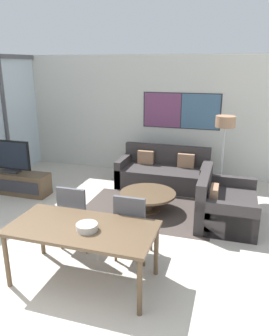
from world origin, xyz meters
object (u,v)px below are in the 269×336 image
dining_chair_left (76,215)px  television (10,157)px  floor_lamp (225,127)px  sofa_side (222,206)px  dining_table (82,232)px  tv_console (13,182)px  sofa_main (164,173)px  dining_chair_centre (132,225)px  fruit_bowl (87,227)px  coffee_table (148,197)px

dining_chair_left → television: bearing=145.4°
floor_lamp → sofa_side: bearing=-85.8°
dining_table → tv_console: bearing=140.3°
tv_console → dining_chair_left: (2.26, -1.56, 0.30)m
dining_chair_left → tv_console: bearing=145.4°
sofa_side → dining_chair_left: 2.51m
sofa_main → dining_chair_centre: 3.01m
floor_lamp → fruit_bowl: bearing=-111.2°
sofa_side → floor_lamp: size_ratio=0.86×
television → coffee_table: size_ratio=0.90×
tv_console → coffee_table: size_ratio=1.57×
television → floor_lamp: size_ratio=0.56×
dining_chair_centre → dining_table: bearing=-125.2°
coffee_table → dining_chair_centre: (0.20, -1.59, 0.26)m
sofa_side → dining_chair_left: dining_chair_left is taller
sofa_side → fruit_bowl: sofa_side is taller
coffee_table → dining_chair_centre: size_ratio=1.05×
tv_console → fruit_bowl: (2.79, -2.30, 0.56)m
coffee_table → floor_lamp: size_ratio=0.63×
fruit_bowl → television: bearing=140.5°
television → floor_lamp: bearing=16.3°
tv_console → television: bearing=90.0°
tv_console → television: (0.00, 0.00, 0.55)m
television → sofa_side: (4.25, -0.04, -0.51)m
television → fruit_bowl: (2.79, -2.30, 0.01)m
fruit_bowl → coffee_table: bearing=86.5°
dining_table → fruit_bowl: 0.17m
tv_console → dining_table: bearing=-39.7°
dining_chair_centre → floor_lamp: bearing=70.1°
sofa_side → coffee_table: bearing=89.7°
tv_console → dining_table: (2.69, -2.24, 0.44)m
fruit_bowl → sofa_side: bearing=57.2°
dining_table → floor_lamp: (1.46, 3.45, 0.74)m
television → tv_console: bearing=-90.0°
fruit_bowl → floor_lamp: floor_lamp is taller
dining_table → coffee_table: bearing=83.9°
tv_console → sofa_side: (4.25, -0.04, 0.05)m
dining_table → dining_chair_left: size_ratio=1.82×
television → dining_table: bearing=-39.7°
dining_chair_centre → coffee_table: bearing=97.1°
fruit_bowl → floor_lamp: bearing=68.8°
television → dining_chair_centre: size_ratio=0.94×
tv_console → dining_table: 3.53m
sofa_main → dining_chair_centre: (0.20, -2.99, 0.25)m
television → dining_table: television is taller
dining_chair_left → fruit_bowl: 0.95m
dining_chair_left → fruit_bowl: size_ratio=3.81×
sofa_main → dining_chair_left: bearing=-102.8°
dining_table → dining_chair_centre: dining_chair_centre is taller
dining_table → floor_lamp: bearing=67.0°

